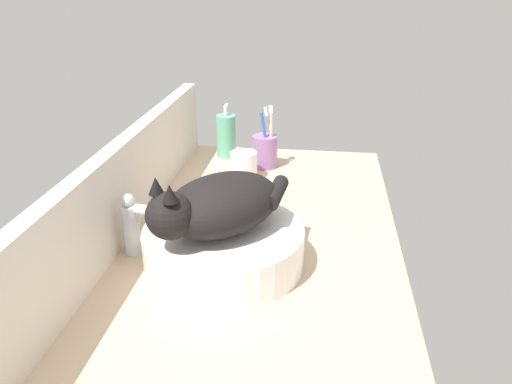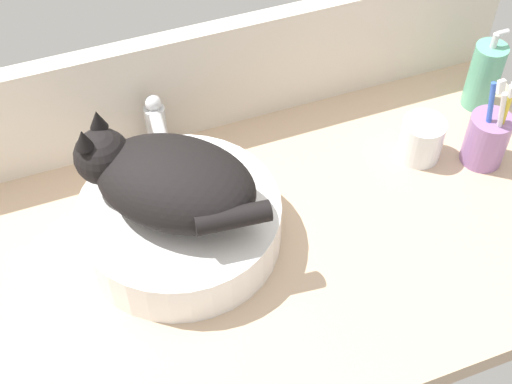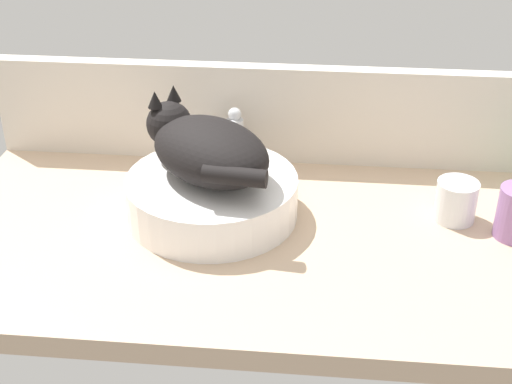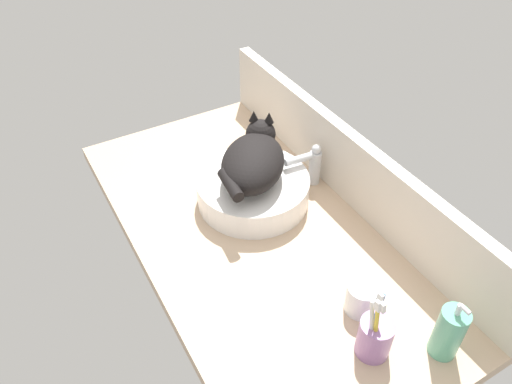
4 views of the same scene
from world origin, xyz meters
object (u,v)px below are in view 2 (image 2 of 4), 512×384
sink_basin (181,223)px  cat (167,180)px  toothbrush_cup (487,138)px  water_glass (421,141)px  soap_dispenser (484,76)px  faucet (157,129)px

sink_basin → cat: bearing=142.9°
cat → toothbrush_cup: 57.14cm
water_glass → sink_basin: bearing=-176.1°
cat → soap_dispenser: size_ratio=1.80×
faucet → toothbrush_cup: 57.45cm
cat → faucet: bearing=80.9°
cat → water_glass: (46.48, 2.26, -10.43)cm
faucet → toothbrush_cup: (53.54, -20.74, -2.01)cm
cat → soap_dispenser: 65.21cm
sink_basin → cat: 9.89cm
toothbrush_cup → water_glass: (-9.96, 5.00, -1.90)cm
faucet → water_glass: (43.58, -15.74, -3.91)cm
water_glass → faucet: bearing=160.1°
faucet → water_glass: 46.50cm
water_glass → soap_dispenser: bearing=25.3°
cat → soap_dispenser: (63.97, 10.55, -7.02)cm
sink_basin → faucet: bearing=84.5°
soap_dispenser → water_glass: 19.66cm
faucet → water_glass: bearing=-19.9°
toothbrush_cup → water_glass: 11.30cm
sink_basin → faucet: 19.20cm
sink_basin → faucet: size_ratio=2.36×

